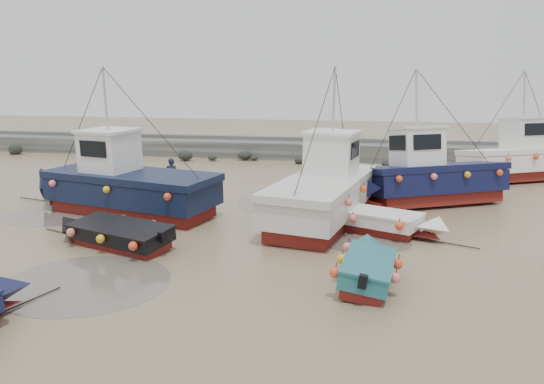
{
  "coord_description": "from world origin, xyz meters",
  "views": [
    {
      "loc": [
        4.74,
        -16.36,
        5.73
      ],
      "look_at": [
        0.53,
        3.57,
        1.4
      ],
      "focal_mm": 35.0,
      "sensor_mm": 36.0,
      "label": 1
    }
  ],
  "objects_px": {
    "cabin_boat_1": "(327,188)",
    "person": "(172,195)",
    "cabin_boat_3": "(522,157)",
    "dinghy_2": "(367,263)",
    "dinghy_5": "(383,219)",
    "cabin_boat_2": "(424,177)",
    "dinghy_4": "(114,231)",
    "cabin_boat_0": "(120,183)"
  },
  "relations": [
    {
      "from": "cabin_boat_2",
      "to": "cabin_boat_3",
      "type": "distance_m",
      "value": 9.6
    },
    {
      "from": "dinghy_2",
      "to": "cabin_boat_1",
      "type": "height_order",
      "value": "cabin_boat_1"
    },
    {
      "from": "dinghy_2",
      "to": "person",
      "type": "xyz_separation_m",
      "value": [
        -10.1,
        9.99,
        -0.57
      ]
    },
    {
      "from": "cabin_boat_3",
      "to": "person",
      "type": "distance_m",
      "value": 19.89
    },
    {
      "from": "cabin_boat_1",
      "to": "cabin_boat_3",
      "type": "bearing_deg",
      "value": 56.97
    },
    {
      "from": "dinghy_2",
      "to": "dinghy_4",
      "type": "distance_m",
      "value": 8.95
    },
    {
      "from": "cabin_boat_3",
      "to": "person",
      "type": "relative_size",
      "value": 4.46
    },
    {
      "from": "dinghy_4",
      "to": "cabin_boat_2",
      "type": "distance_m",
      "value": 14.01
    },
    {
      "from": "cabin_boat_1",
      "to": "cabin_boat_2",
      "type": "xyz_separation_m",
      "value": [
        4.12,
        3.38,
        0.05
      ]
    },
    {
      "from": "dinghy_4",
      "to": "dinghy_5",
      "type": "height_order",
      "value": "same"
    },
    {
      "from": "dinghy_2",
      "to": "cabin_boat_3",
      "type": "height_order",
      "value": "cabin_boat_3"
    },
    {
      "from": "cabin_boat_0",
      "to": "cabin_boat_3",
      "type": "relative_size",
      "value": 1.3
    },
    {
      "from": "dinghy_5",
      "to": "cabin_boat_3",
      "type": "xyz_separation_m",
      "value": [
        7.72,
        12.66,
        0.83
      ]
    },
    {
      "from": "dinghy_2",
      "to": "cabin_boat_2",
      "type": "bearing_deg",
      "value": 82.08
    },
    {
      "from": "dinghy_4",
      "to": "cabin_boat_1",
      "type": "xyz_separation_m",
      "value": [
        6.91,
        5.22,
        0.76
      ]
    },
    {
      "from": "person",
      "to": "dinghy_4",
      "type": "bearing_deg",
      "value": 81.1
    },
    {
      "from": "dinghy_4",
      "to": "cabin_boat_0",
      "type": "height_order",
      "value": "cabin_boat_0"
    },
    {
      "from": "cabin_boat_0",
      "to": "cabin_boat_2",
      "type": "relative_size",
      "value": 1.2
    },
    {
      "from": "dinghy_2",
      "to": "cabin_boat_1",
      "type": "relative_size",
      "value": 0.45
    },
    {
      "from": "dinghy_2",
      "to": "dinghy_5",
      "type": "xyz_separation_m",
      "value": [
        0.43,
        5.12,
        -0.02
      ]
    },
    {
      "from": "dinghy_2",
      "to": "dinghy_5",
      "type": "relative_size",
      "value": 0.93
    },
    {
      "from": "dinghy_4",
      "to": "cabin_boat_2",
      "type": "bearing_deg",
      "value": -32.87
    },
    {
      "from": "dinghy_5",
      "to": "cabin_boat_2",
      "type": "height_order",
      "value": "cabin_boat_2"
    },
    {
      "from": "dinghy_2",
      "to": "person",
      "type": "relative_size",
      "value": 2.74
    },
    {
      "from": "cabin_boat_1",
      "to": "cabin_boat_3",
      "type": "relative_size",
      "value": 1.36
    },
    {
      "from": "cabin_boat_1",
      "to": "person",
      "type": "relative_size",
      "value": 6.07
    },
    {
      "from": "cabin_boat_0",
      "to": "person",
      "type": "relative_size",
      "value": 5.81
    },
    {
      "from": "cabin_boat_1",
      "to": "cabin_boat_2",
      "type": "distance_m",
      "value": 5.33
    },
    {
      "from": "cabin_boat_3",
      "to": "cabin_boat_2",
      "type": "bearing_deg",
      "value": -67.3
    },
    {
      "from": "dinghy_5",
      "to": "cabin_boat_2",
      "type": "relative_size",
      "value": 0.61
    },
    {
      "from": "dinghy_2",
      "to": "cabin_boat_0",
      "type": "height_order",
      "value": "cabin_boat_0"
    },
    {
      "from": "dinghy_2",
      "to": "cabin_boat_1",
      "type": "distance_m",
      "value": 7.14
    },
    {
      "from": "dinghy_4",
      "to": "dinghy_5",
      "type": "distance_m",
      "value": 9.87
    },
    {
      "from": "dinghy_5",
      "to": "cabin_boat_3",
      "type": "relative_size",
      "value": 0.66
    },
    {
      "from": "cabin_boat_3",
      "to": "cabin_boat_0",
      "type": "bearing_deg",
      "value": -87.48
    },
    {
      "from": "dinghy_5",
      "to": "cabin_boat_1",
      "type": "height_order",
      "value": "cabin_boat_1"
    },
    {
      "from": "dinghy_2",
      "to": "dinghy_4",
      "type": "height_order",
      "value": "same"
    },
    {
      "from": "person",
      "to": "cabin_boat_3",
      "type": "bearing_deg",
      "value": -174.58
    },
    {
      "from": "dinghy_4",
      "to": "cabin_boat_3",
      "type": "relative_size",
      "value": 0.71
    },
    {
      "from": "person",
      "to": "cabin_boat_1",
      "type": "bearing_deg",
      "value": 141.32
    },
    {
      "from": "cabin_boat_1",
      "to": "dinghy_4",
      "type": "bearing_deg",
      "value": -133.41
    },
    {
      "from": "dinghy_2",
      "to": "cabin_boat_2",
      "type": "distance_m",
      "value": 10.5
    }
  ]
}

